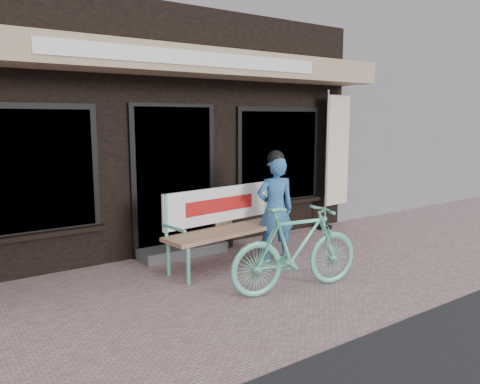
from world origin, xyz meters
TOP-DOWN VIEW (x-y plane):
  - ground at (0.00, 0.00)m, footprint 70.00×70.00m
  - storefront at (0.00, 4.96)m, footprint 7.00×6.77m
  - neighbor_right_near at (8.50, 5.50)m, footprint 10.00×7.00m
  - bench at (0.30, 1.05)m, footprint 1.99×0.73m
  - person at (0.96, 0.80)m, footprint 0.62×0.52m
  - bicycle at (0.41, -0.26)m, footprint 1.73×0.75m
  - nobori_cream at (3.14, 1.76)m, footprint 0.73×0.29m
  - menu_stand at (0.65, 1.69)m, footprint 0.41×0.15m

SIDE VIEW (x-z plane):
  - ground at x=0.00m, z-range 0.00..0.00m
  - menu_stand at x=0.65m, z-range 0.01..0.81m
  - bicycle at x=0.41m, z-range 0.00..1.01m
  - bench at x=0.30m, z-range 0.09..1.14m
  - person at x=0.96m, z-range -0.01..1.54m
  - nobori_cream at x=3.14m, z-range 0.04..2.51m
  - neighbor_right_near at x=8.50m, z-range 0.00..5.60m
  - storefront at x=0.00m, z-range -0.01..5.99m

